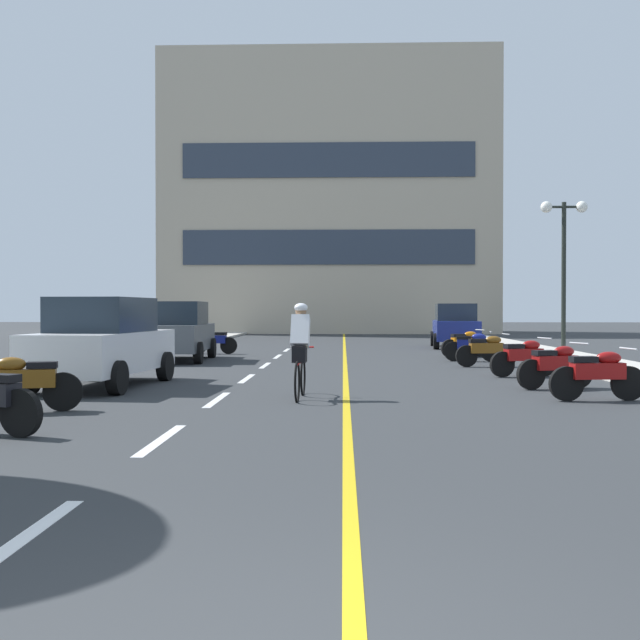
{
  "coord_description": "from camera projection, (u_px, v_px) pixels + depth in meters",
  "views": [
    {
      "loc": [
        0.19,
        -2.93,
        1.57
      ],
      "look_at": [
        -0.33,
        14.06,
        1.34
      ],
      "focal_mm": 41.94,
      "sensor_mm": 36.0,
      "label": 1
    }
  ],
  "objects": [
    {
      "name": "ground_plane",
      "position": [
        337.0,
        359.0,
        23.94
      ],
      "size": [
        140.0,
        140.0,
        0.0
      ],
      "primitive_type": "plane",
      "color": "#2D3033"
    },
    {
      "name": "lane_dash_8",
      "position": [
        299.0,
        341.0,
        37.0
      ],
      "size": [
        0.14,
        2.2,
        0.01
      ],
      "primitive_type": "cube",
      "color": "silver",
      "rests_on": "ground"
    },
    {
      "name": "cyclist_rider",
      "position": [
        300.0,
        348.0,
        13.21
      ],
      "size": [
        0.42,
        1.77,
        1.71
      ],
      "color": "black",
      "rests_on": "ground"
    },
    {
      "name": "lane_dash_5",
      "position": [
        278.0,
        356.0,
        25.01
      ],
      "size": [
        0.14,
        2.2,
        0.01
      ],
      "primitive_type": "cube",
      "color": "silver",
      "rests_on": "ground"
    },
    {
      "name": "lane_dash_11",
      "position": [
        310.0,
        334.0,
        48.99
      ],
      "size": [
        0.14,
        2.2,
        0.01
      ],
      "primitive_type": "cube",
      "color": "silver",
      "rests_on": "ground"
    },
    {
      "name": "lane_dash_4",
      "position": [
        265.0,
        365.0,
        21.01
      ],
      "size": [
        0.14,
        2.2,
        0.01
      ],
      "primitive_type": "cube",
      "color": "silver",
      "rests_on": "ground"
    },
    {
      "name": "lane_dash_6",
      "position": [
        287.0,
        350.0,
        29.0
      ],
      "size": [
        0.14,
        2.2,
        0.01
      ],
      "primitive_type": "cube",
      "color": "silver",
      "rests_on": "ground"
    },
    {
      "name": "parked_car_far",
      "position": [
        455.0,
        326.0,
        30.85
      ],
      "size": [
        2.18,
        4.32,
        1.82
      ],
      "color": "black",
      "rests_on": "ground"
    },
    {
      "name": "lane_dash_2",
      "position": [
        217.0,
        400.0,
        13.01
      ],
      "size": [
        0.14,
        2.2,
        0.01
      ],
      "primitive_type": "cube",
      "color": "silver",
      "rests_on": "ground"
    },
    {
      "name": "office_building",
      "position": [
        329.0,
        198.0,
        51.68
      ],
      "size": [
        22.31,
        7.84,
        18.6
      ],
      "color": "#BCAD93",
      "rests_on": "ground"
    },
    {
      "name": "curb_right",
      "position": [
        539.0,
        352.0,
        26.72
      ],
      "size": [
        2.4,
        72.0,
        0.12
      ],
      "primitive_type": "cube",
      "color": "#B7B2A8",
      "rests_on": "ground"
    },
    {
      "name": "lane_dash_3",
      "position": [
        247.0,
        378.0,
        17.01
      ],
      "size": [
        0.14,
        2.2,
        0.01
      ],
      "primitive_type": "cube",
      "color": "silver",
      "rests_on": "ground"
    },
    {
      "name": "lane_dash_1",
      "position": [
        161.0,
        439.0,
        9.02
      ],
      "size": [
        0.14,
        2.2,
        0.01
      ],
      "primitive_type": "cube",
      "color": "silver",
      "rests_on": "ground"
    },
    {
      "name": "motorcycle_4",
      "position": [
        556.0,
        365.0,
        14.81
      ],
      "size": [
        1.64,
        0.78,
        0.92
      ],
      "color": "black",
      "rests_on": "ground"
    },
    {
      "name": "motorcycle_3",
      "position": [
        598.0,
        374.0,
        12.84
      ],
      "size": [
        1.7,
        0.6,
        0.92
      ],
      "color": "black",
      "rests_on": "ground"
    },
    {
      "name": "parked_car_mid",
      "position": [
        178.0,
        331.0,
        22.99
      ],
      "size": [
        2.04,
        4.26,
        1.82
      ],
      "color": "black",
      "rests_on": "ground"
    },
    {
      "name": "motorcycle_9",
      "position": [
        213.0,
        341.0,
        26.55
      ],
      "size": [
        1.7,
        0.6,
        0.92
      ],
      "color": "black",
      "rests_on": "ground"
    },
    {
      "name": "curb_left",
      "position": [
        140.0,
        351.0,
        27.16
      ],
      "size": [
        2.4,
        72.0,
        0.12
      ],
      "primitive_type": "cube",
      "color": "#B7B2A8",
      "rests_on": "ground"
    },
    {
      "name": "street_lamp_mid",
      "position": [
        564.0,
        242.0,
        23.38
      ],
      "size": [
        1.46,
        0.36,
        4.85
      ],
      "color": "black",
      "rests_on": "curb_right"
    },
    {
      "name": "motorcycle_5",
      "position": [
        524.0,
        357.0,
        17.49
      ],
      "size": [
        1.66,
        0.73,
        0.92
      ],
      "color": "black",
      "rests_on": "ground"
    },
    {
      "name": "centre_line_yellow",
      "position": [
        345.0,
        353.0,
        26.94
      ],
      "size": [
        0.12,
        66.0,
        0.01
      ],
      "primitive_type": "cube",
      "color": "gold",
      "rests_on": "ground"
    },
    {
      "name": "lane_dash_0",
      "position": [
        17.0,
        543.0,
        5.02
      ],
      "size": [
        0.14,
        2.2,
        0.01
      ],
      "primitive_type": "cube",
      "color": "silver",
      "rests_on": "ground"
    },
    {
      "name": "motorcycle_7",
      "position": [
        473.0,
        346.0,
        22.64
      ],
      "size": [
        1.7,
        0.6,
        0.92
      ],
      "color": "black",
      "rests_on": "ground"
    },
    {
      "name": "motorcycle_6",
      "position": [
        487.0,
        350.0,
        20.49
      ],
      "size": [
        1.7,
        0.6,
        0.92
      ],
      "color": "black",
      "rests_on": "ground"
    },
    {
      "name": "motorcycle_2",
      "position": [
        24.0,
        381.0,
        11.42
      ],
      "size": [
        1.66,
        0.72,
        0.92
      ],
      "color": "black",
      "rests_on": "ground"
    },
    {
      "name": "lane_dash_7",
      "position": [
        293.0,
        345.0,
        33.0
      ],
      "size": [
        0.14,
        2.2,
        0.01
      ],
      "primitive_type": "cube",
      "color": "silver",
      "rests_on": "ground"
    },
    {
      "name": "lane_dash_10",
      "position": [
        307.0,
        336.0,
        44.99
      ],
      "size": [
        0.14,
        2.2,
        0.01
      ],
      "primitive_type": "cube",
      "color": "silver",
      "rests_on": "ground"
    },
    {
      "name": "motorcycle_8",
      "position": [
        465.0,
        343.0,
        24.71
      ],
      "size": [
        1.65,
        0.77,
        0.92
      ],
      "color": "black",
      "rests_on": "ground"
    },
    {
      "name": "parked_car_near",
      "position": [
        103.0,
        342.0,
        15.2
      ],
      "size": [
        2.18,
        4.32,
        1.82
      ],
      "color": "black",
      "rests_on": "ground"
    },
    {
      "name": "lane_dash_9",
      "position": [
        303.0,
        338.0,
        41.0
      ],
      "size": [
        0.14,
        2.2,
        0.01
      ],
      "primitive_type": "cube",
      "color": "silver",
      "rests_on": "ground"
    }
  ]
}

